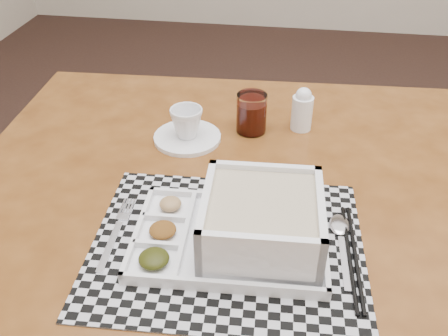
{
  "coord_description": "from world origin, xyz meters",
  "views": [
    {
      "loc": [
        -0.26,
        -1.5,
        1.39
      ],
      "look_at": [
        -0.37,
        -0.79,
        0.89
      ],
      "focal_mm": 40.0,
      "sensor_mm": 36.0,
      "label": 1
    }
  ],
  "objects_px": {
    "serving_tray": "(252,226)",
    "cup": "(187,123)",
    "juice_glass": "(251,115)",
    "dining_table": "(227,236)",
    "creamer_bottle": "(302,110)"
  },
  "relations": [
    {
      "from": "dining_table",
      "to": "juice_glass",
      "type": "xyz_separation_m",
      "value": [
        0.02,
        0.27,
        0.12
      ]
    },
    {
      "from": "serving_tray",
      "to": "juice_glass",
      "type": "height_order",
      "value": "serving_tray"
    },
    {
      "from": "serving_tray",
      "to": "cup",
      "type": "bearing_deg",
      "value": 119.61
    },
    {
      "from": "serving_tray",
      "to": "cup",
      "type": "xyz_separation_m",
      "value": [
        -0.18,
        0.31,
        0.0
      ]
    },
    {
      "from": "dining_table",
      "to": "creamer_bottle",
      "type": "bearing_deg",
      "value": 66.65
    },
    {
      "from": "cup",
      "to": "creamer_bottle",
      "type": "xyz_separation_m",
      "value": [
        0.25,
        0.09,
        0.01
      ]
    },
    {
      "from": "dining_table",
      "to": "cup",
      "type": "relative_size",
      "value": 15.58
    },
    {
      "from": "serving_tray",
      "to": "creamer_bottle",
      "type": "distance_m",
      "value": 0.41
    },
    {
      "from": "creamer_bottle",
      "to": "serving_tray",
      "type": "bearing_deg",
      "value": -99.98
    },
    {
      "from": "serving_tray",
      "to": "creamer_bottle",
      "type": "bearing_deg",
      "value": 80.02
    },
    {
      "from": "cup",
      "to": "creamer_bottle",
      "type": "relative_size",
      "value": 0.7
    },
    {
      "from": "dining_table",
      "to": "serving_tray",
      "type": "relative_size",
      "value": 3.4
    },
    {
      "from": "creamer_bottle",
      "to": "juice_glass",
      "type": "bearing_deg",
      "value": -166.01
    },
    {
      "from": "serving_tray",
      "to": "juice_glass",
      "type": "relative_size",
      "value": 3.62
    },
    {
      "from": "cup",
      "to": "juice_glass",
      "type": "relative_size",
      "value": 0.79
    }
  ]
}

